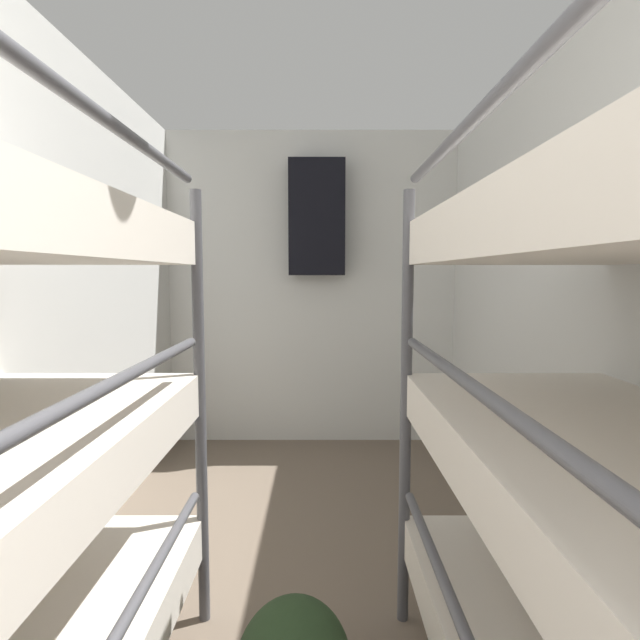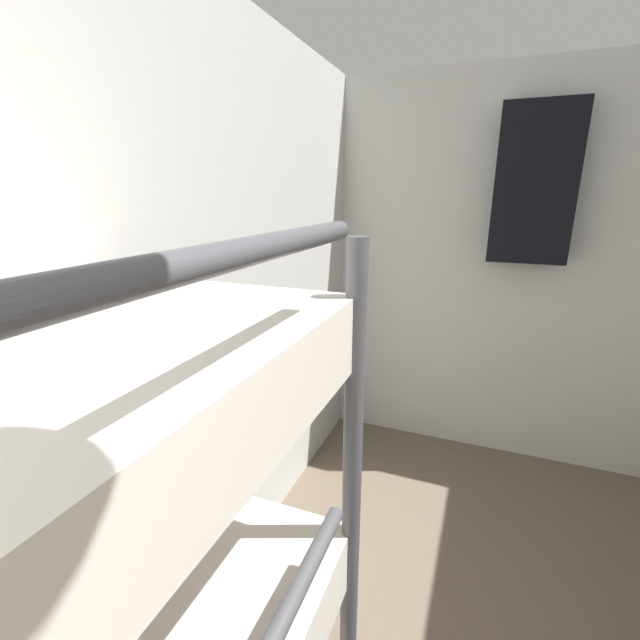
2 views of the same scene
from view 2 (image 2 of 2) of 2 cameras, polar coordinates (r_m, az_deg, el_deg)
name	(u,v)px [view 2 (image 2 of 2)]	position (r m, az deg, el deg)	size (l,w,h in m)	color
wall_left	(73,387)	(1.38, -30.04, -7.79)	(0.06, 4.59, 2.53)	silver
wall_back	(514,276)	(3.07, 24.40, 5.35)	(2.45, 0.06, 2.53)	silver
hanging_coat	(535,185)	(2.87, 26.72, 15.81)	(0.44, 0.12, 0.90)	black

